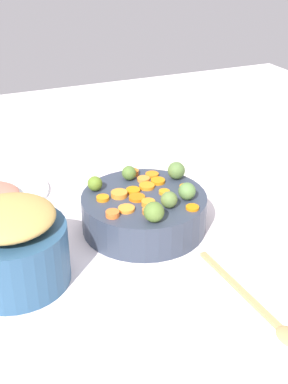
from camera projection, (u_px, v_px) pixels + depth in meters
The scene contains 28 objects.
tabletop at pixel (152, 231), 1.19m from camera, with size 2.40×2.40×0.02m, color white.
serving_bowl_carrots at pixel (144, 212), 1.17m from camera, with size 0.29×0.29×0.08m, color #303848.
metal_pot at pixel (14, 255), 0.99m from camera, with size 0.22×0.22×0.12m, color navy.
stuffing_mound at pixel (8, 217), 0.95m from camera, with size 0.18×0.18×0.05m, color tan.
carrot_slice_0 at pixel (185, 187), 1.18m from camera, with size 0.03×0.03×0.01m, color orange.
carrot_slice_1 at pixel (113, 214), 1.07m from camera, with size 0.03×0.03×0.01m, color orange.
carrot_slice_2 at pixel (119, 194), 1.15m from camera, with size 0.04×0.04×0.01m, color orange.
carrot_slice_3 at pixel (134, 172), 1.25m from camera, with size 0.03×0.03×0.01m, color orange.
carrot_slice_4 at pixel (103, 198), 1.13m from camera, with size 0.03×0.03×0.01m, color orange.
carrot_slice_5 at pixel (192, 208), 1.10m from camera, with size 0.03×0.03×0.01m, color orange.
carrot_slice_6 at pixel (158, 181), 1.21m from camera, with size 0.03×0.03×0.01m, color orange.
carrot_slice_7 at pixel (149, 211), 1.08m from camera, with size 0.03×0.03×0.01m, color orange.
carrot_slice_8 at pixel (147, 186), 1.18m from camera, with size 0.04×0.04×0.01m, color orange.
carrot_slice_9 at pixel (152, 175), 1.24m from camera, with size 0.03×0.03×0.01m, color orange.
carrot_slice_10 at pixel (133, 190), 1.17m from camera, with size 0.03×0.03×0.01m, color orange.
carrot_slice_11 at pixel (164, 192), 1.16m from camera, with size 0.03×0.03×0.01m, color orange.
carrot_slice_12 at pixel (143, 179), 1.22m from camera, with size 0.03×0.03×0.01m, color orange.
carrot_slice_13 at pixel (126, 209), 1.09m from camera, with size 0.04×0.04×0.01m, color orange.
carrot_slice_14 at pixel (137, 198), 1.14m from camera, with size 0.04×0.04×0.01m, color orange.
carrot_slice_15 at pixel (148, 203), 1.11m from camera, with size 0.03×0.03×0.01m, color orange.
brussels_sprout_0 at pixel (176, 171), 1.22m from camera, with size 0.04×0.04×0.04m, color #527038.
brussels_sprout_1 at pixel (169, 200), 1.10m from camera, with size 0.04×0.04×0.04m, color #597236.
brussels_sprout_2 at pixel (187, 191), 1.13m from camera, with size 0.04×0.04×0.04m, color #567C3E.
brussels_sprout_3 at pixel (129, 173), 1.22m from camera, with size 0.03×0.03×0.03m, color #4F6E2F.
brussels_sprout_4 at pixel (154, 212), 1.04m from camera, with size 0.04×0.04×0.04m, color #54712D.
brussels_sprout_5 at pixel (95, 184), 1.17m from camera, with size 0.03×0.03×0.03m, color #5B7824.
wooden_spoon at pixel (264, 312), 0.92m from camera, with size 0.31×0.04×0.01m.
dish_towel at pixel (164, 168), 1.47m from camera, with size 0.16×0.14×0.01m, color beige.
Camera 1 is at (-0.92, 0.42, 0.65)m, focal length 47.30 mm.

